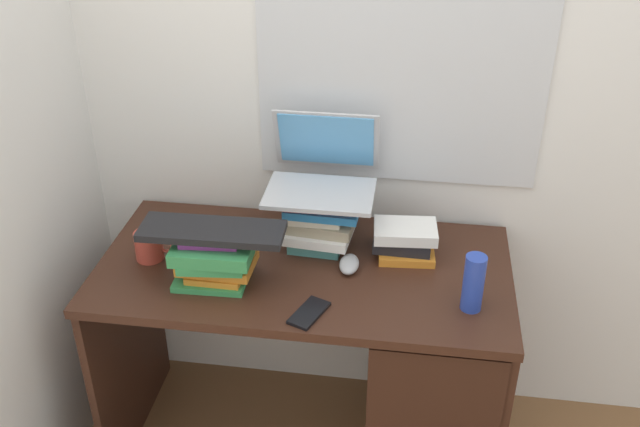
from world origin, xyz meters
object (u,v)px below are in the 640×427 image
book_stack_keyboard_riser (214,258)px  laptop (323,171)px  water_bottle (473,283)px  book_stack_tall (320,219)px  computer_mouse (349,264)px  desk (401,367)px  cell_phone (309,313)px  book_stack_side (405,240)px  keyboard (212,231)px  mug (149,245)px

book_stack_keyboard_riser → laptop: size_ratio=0.72×
laptop → water_bottle: laptop is taller
book_stack_tall → book_stack_keyboard_riser: size_ratio=1.02×
laptop → computer_mouse: (0.11, -0.18, -0.22)m
desk → water_bottle: size_ratio=7.30×
cell_phone → book_stack_tall: bearing=115.5°
book_stack_keyboard_riser → laptop: (0.28, 0.30, 0.16)m
laptop → computer_mouse: bearing=-59.3°
book_stack_side → cell_phone: 0.43m
book_stack_keyboard_riser → cell_phone: size_ratio=1.77×
cell_phone → keyboard: bearing=179.5°
book_stack_keyboard_riser → keyboard: 0.09m
book_stack_tall → book_stack_side: size_ratio=1.20×
computer_mouse → water_bottle: size_ratio=0.60×
book_stack_tall → book_stack_side: 0.27m
keyboard → computer_mouse: (0.39, 0.11, -0.15)m
book_stack_side → computer_mouse: size_ratio=1.97×
desk → computer_mouse: size_ratio=12.25×
desk → mug: (-0.80, -0.00, 0.40)m
book_stack_side → keyboard: size_ratio=0.49×
book_stack_keyboard_riser → book_stack_side: bearing=22.1°
book_stack_keyboard_riser → book_stack_side: (0.55, 0.22, -0.03)m
keyboard → mug: bearing=159.2°
book_stack_side → laptop: laptop is taller
laptop → mug: bearing=-157.2°
keyboard → water_bottle: (0.75, -0.03, -0.08)m
book_stack_keyboard_riser → book_stack_side: 0.60m
desk → mug: bearing=-179.7°
book_stack_side → laptop: size_ratio=0.61×
water_bottle → keyboard: bearing=177.7°
keyboard → water_bottle: 0.76m
book_stack_tall → book_stack_keyboard_riser: book_stack_tall is taller
water_bottle → computer_mouse: bearing=158.2°
desk → mug: 0.90m
book_stack_tall → keyboard: 0.38m
keyboard → mug: 0.28m
computer_mouse → mug: bearing=-177.1°
book_stack_side → desk: bearing=-83.0°
computer_mouse → keyboard: bearing=-163.6°
desk → cell_phone: 0.49m
mug → cell_phone: bearing=-21.2°
laptop → cell_phone: bearing=-87.0°
mug → cell_phone: size_ratio=0.92×
book_stack_tall → water_bottle: book_stack_tall is taller
water_bottle → mug: bearing=173.5°
book_stack_side → keyboard: bearing=-158.0°
book_stack_side → computer_mouse: (-0.16, -0.11, -0.03)m
desk → book_stack_tall: 0.55m
book_stack_keyboard_riser → water_bottle: (0.75, -0.03, 0.01)m
book_stack_keyboard_riser → water_bottle: size_ratio=1.38×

